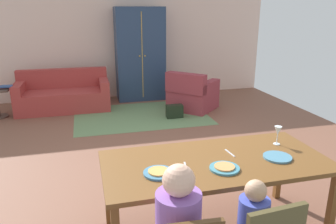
% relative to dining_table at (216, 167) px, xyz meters
% --- Properties ---
extents(ground_plane, '(7.23, 6.75, 0.02)m').
position_rel_dining_table_xyz_m(ground_plane, '(-0.20, 2.04, -0.70)').
color(ground_plane, brown).
extents(back_wall, '(7.23, 0.10, 2.70)m').
position_rel_dining_table_xyz_m(back_wall, '(-0.20, 5.46, 0.66)').
color(back_wall, beige).
rests_on(back_wall, ground_plane).
extents(dining_table, '(1.98, 0.92, 0.76)m').
position_rel_dining_table_xyz_m(dining_table, '(0.00, 0.00, 0.00)').
color(dining_table, brown).
rests_on(dining_table, ground_plane).
extents(plate_near_man, '(0.25, 0.25, 0.02)m').
position_rel_dining_table_xyz_m(plate_near_man, '(-0.55, -0.12, 0.08)').
color(plate_near_man, teal).
rests_on(plate_near_man, dining_table).
extents(pizza_near_man, '(0.17, 0.17, 0.01)m').
position_rel_dining_table_xyz_m(pizza_near_man, '(-0.55, -0.12, 0.09)').
color(pizza_near_man, '#E49F4C').
rests_on(pizza_near_man, plate_near_man).
extents(plate_near_child, '(0.25, 0.25, 0.02)m').
position_rel_dining_table_xyz_m(plate_near_child, '(-0.00, -0.18, 0.08)').
color(plate_near_child, teal).
rests_on(plate_near_child, dining_table).
extents(pizza_near_child, '(0.17, 0.17, 0.01)m').
position_rel_dining_table_xyz_m(pizza_near_child, '(-0.00, -0.18, 0.09)').
color(pizza_near_child, '#DB9250').
rests_on(pizza_near_child, plate_near_child).
extents(plate_near_woman, '(0.25, 0.25, 0.02)m').
position_rel_dining_table_xyz_m(plate_near_woman, '(0.55, -0.10, 0.08)').
color(plate_near_woman, teal).
rests_on(plate_near_woman, dining_table).
extents(wine_glass, '(0.07, 0.07, 0.19)m').
position_rel_dining_table_xyz_m(wine_glass, '(0.71, 0.18, 0.20)').
color(wine_glass, silver).
rests_on(wine_glass, dining_table).
extents(fork, '(0.04, 0.15, 0.01)m').
position_rel_dining_table_xyz_m(fork, '(-0.30, -0.05, 0.07)').
color(fork, silver).
rests_on(fork, dining_table).
extents(knife, '(0.03, 0.17, 0.01)m').
position_rel_dining_table_xyz_m(knife, '(0.18, 0.10, 0.07)').
color(knife, silver).
rests_on(knife, dining_table).
extents(area_rug, '(2.60, 1.80, 0.01)m').
position_rel_dining_table_xyz_m(area_rug, '(-0.02, 3.74, -0.69)').
color(area_rug, '#648354').
rests_on(area_rug, ground_plane).
extents(couch, '(1.87, 0.86, 0.82)m').
position_rel_dining_table_xyz_m(couch, '(-1.52, 4.60, -0.39)').
color(couch, '#A53633').
rests_on(couch, ground_plane).
extents(armchair, '(1.21, 1.21, 0.82)m').
position_rel_dining_table_xyz_m(armchair, '(1.11, 3.90, -0.37)').
color(armchair, '#93343C').
rests_on(armchair, ground_plane).
extents(armoire, '(1.10, 0.59, 2.10)m').
position_rel_dining_table_xyz_m(armoire, '(0.22, 5.07, 0.36)').
color(armoire, navy).
rests_on(armoire, ground_plane).
extents(book_lower, '(0.22, 0.16, 0.03)m').
position_rel_dining_table_xyz_m(book_lower, '(-2.58, 4.38, -0.10)').
color(book_lower, '#9E3838').
rests_on(book_lower, side_table).
extents(book_upper, '(0.22, 0.16, 0.03)m').
position_rel_dining_table_xyz_m(book_upper, '(-2.54, 4.30, -0.07)').
color(book_upper, '#33528B').
rests_on(book_upper, book_lower).
extents(handbag, '(0.32, 0.16, 0.26)m').
position_rel_dining_table_xyz_m(handbag, '(0.60, 3.44, -0.56)').
color(handbag, black).
rests_on(handbag, ground_plane).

